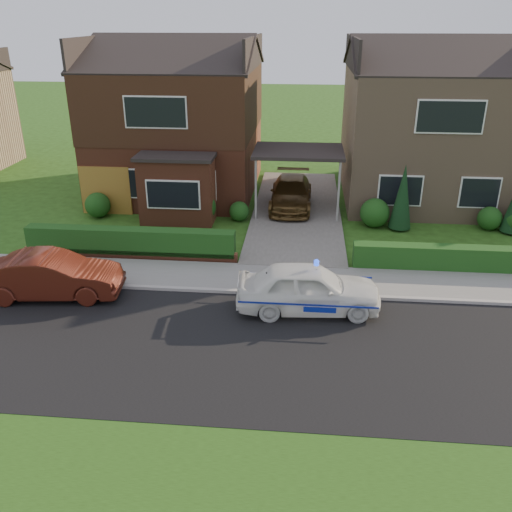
# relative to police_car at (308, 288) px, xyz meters

# --- Properties ---
(ground) EXTENTS (120.00, 120.00, 0.00)m
(ground) POSITION_rel_police_car_xyz_m (-0.52, -2.22, -0.71)
(ground) COLOR #224312
(ground) RESTS_ON ground
(road) EXTENTS (60.00, 6.00, 0.02)m
(road) POSITION_rel_police_car_xyz_m (-0.52, -2.22, -0.71)
(road) COLOR black
(road) RESTS_ON ground
(kerb) EXTENTS (60.00, 0.16, 0.12)m
(kerb) POSITION_rel_police_car_xyz_m (-0.52, 0.83, -0.65)
(kerb) COLOR #9E9993
(kerb) RESTS_ON ground
(sidewalk) EXTENTS (60.00, 2.00, 0.10)m
(sidewalk) POSITION_rel_police_car_xyz_m (-0.52, 1.88, -0.66)
(sidewalk) COLOR slate
(sidewalk) RESTS_ON ground
(grass_verge) EXTENTS (60.00, 4.00, 0.01)m
(grass_verge) POSITION_rel_police_car_xyz_m (-0.52, -7.22, -0.71)
(grass_verge) COLOR #224312
(grass_verge) RESTS_ON ground
(driveway) EXTENTS (3.80, 12.00, 0.12)m
(driveway) POSITION_rel_police_car_xyz_m (-0.52, 8.78, -0.65)
(driveway) COLOR #666059
(driveway) RESTS_ON ground
(house_left) EXTENTS (7.50, 9.53, 7.25)m
(house_left) POSITION_rel_police_car_xyz_m (-6.31, 11.69, 3.10)
(house_left) COLOR brown
(house_left) RESTS_ON ground
(house_right) EXTENTS (7.50, 8.06, 7.25)m
(house_right) POSITION_rel_police_car_xyz_m (5.28, 11.78, 2.95)
(house_right) COLOR #97795C
(house_right) RESTS_ON ground
(carport_link) EXTENTS (3.80, 3.00, 2.77)m
(carport_link) POSITION_rel_police_car_xyz_m (-0.52, 8.74, 1.94)
(carport_link) COLOR black
(carport_link) RESTS_ON ground
(garage_door) EXTENTS (2.20, 0.10, 2.10)m
(garage_door) POSITION_rel_police_car_xyz_m (-8.77, 7.74, 0.34)
(garage_door) COLOR olive
(garage_door) RESTS_ON ground
(dwarf_wall) EXTENTS (7.70, 0.25, 0.36)m
(dwarf_wall) POSITION_rel_police_car_xyz_m (-6.32, 3.08, -0.53)
(dwarf_wall) COLOR brown
(dwarf_wall) RESTS_ON ground
(hedge_left) EXTENTS (7.50, 0.55, 0.90)m
(hedge_left) POSITION_rel_police_car_xyz_m (-6.32, 3.23, -0.71)
(hedge_left) COLOR #123A12
(hedge_left) RESTS_ON ground
(hedge_right) EXTENTS (7.50, 0.55, 0.80)m
(hedge_right) POSITION_rel_police_car_xyz_m (5.28, 3.13, -0.71)
(hedge_right) COLOR #123A12
(hedge_right) RESTS_ON ground
(shrub_left_far) EXTENTS (1.08, 1.08, 1.08)m
(shrub_left_far) POSITION_rel_police_car_xyz_m (-9.02, 7.28, -0.17)
(shrub_left_far) COLOR #123A12
(shrub_left_far) RESTS_ON ground
(shrub_left_mid) EXTENTS (1.32, 1.32, 1.32)m
(shrub_left_mid) POSITION_rel_police_car_xyz_m (-4.52, 7.08, -0.05)
(shrub_left_mid) COLOR #123A12
(shrub_left_mid) RESTS_ON ground
(shrub_left_near) EXTENTS (0.84, 0.84, 0.84)m
(shrub_left_near) POSITION_rel_police_car_xyz_m (-2.92, 7.38, -0.29)
(shrub_left_near) COLOR #123A12
(shrub_left_near) RESTS_ON ground
(shrub_right_near) EXTENTS (1.20, 1.20, 1.20)m
(shrub_right_near) POSITION_rel_police_car_xyz_m (2.68, 7.18, -0.11)
(shrub_right_near) COLOR #123A12
(shrub_right_near) RESTS_ON ground
(shrub_right_mid) EXTENTS (0.96, 0.96, 0.96)m
(shrub_right_mid) POSITION_rel_police_car_xyz_m (7.28, 7.28, -0.23)
(shrub_right_mid) COLOR #123A12
(shrub_right_mid) RESTS_ON ground
(conifer_a) EXTENTS (0.90, 0.90, 2.60)m
(conifer_a) POSITION_rel_police_car_xyz_m (3.68, 6.98, 0.59)
(conifer_a) COLOR black
(conifer_a) RESTS_ON ground
(police_car) EXTENTS (3.86, 4.30, 1.59)m
(police_car) POSITION_rel_police_car_xyz_m (0.00, 0.00, 0.00)
(police_car) COLOR white
(police_car) RESTS_ON ground
(driveway_car) EXTENTS (1.83, 4.42, 1.28)m
(driveway_car) POSITION_rel_police_car_xyz_m (-0.80, 9.09, 0.04)
(driveway_car) COLOR brown
(driveway_car) RESTS_ON driveway
(street_car) EXTENTS (1.90, 4.31, 1.38)m
(street_car) POSITION_rel_police_car_xyz_m (-7.81, 0.13, -0.03)
(street_car) COLOR #4B1910
(street_car) RESTS_ON ground
(potted_plant_a) EXTENTS (0.45, 0.37, 0.73)m
(potted_plant_a) POSITION_rel_police_car_xyz_m (-5.78, 6.75, -0.35)
(potted_plant_a) COLOR gray
(potted_plant_a) RESTS_ON ground
(potted_plant_b) EXTENTS (0.55, 0.52, 0.80)m
(potted_plant_b) POSITION_rel_police_car_xyz_m (-6.44, 6.78, -0.32)
(potted_plant_b) COLOR gray
(potted_plant_b) RESTS_ON ground
(potted_plant_c) EXTENTS (0.63, 0.63, 0.83)m
(potted_plant_c) POSITION_rel_police_car_xyz_m (-7.77, 3.78, -0.30)
(potted_plant_c) COLOR gray
(potted_plant_c) RESTS_ON ground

